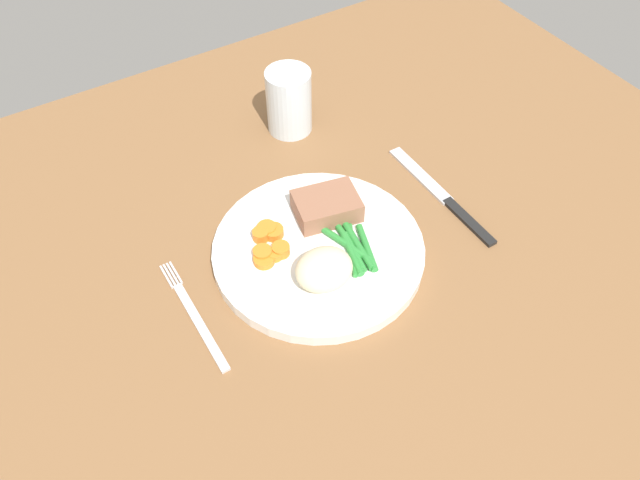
{
  "coord_description": "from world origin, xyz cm",
  "views": [
    {
      "loc": [
        -24.77,
        -42.8,
        60.42
      ],
      "look_at": [
        0.23,
        -2.07,
        4.6
      ],
      "focal_mm": 34.98,
      "sensor_mm": 36.0,
      "label": 1
    }
  ],
  "objects_px": {
    "meat_portion": "(327,206)",
    "knife": "(443,197)",
    "dinner_plate": "(320,250)",
    "fork": "(194,315)",
    "water_glass": "(289,105)"
  },
  "relations": [
    {
      "from": "dinner_plate",
      "to": "water_glass",
      "type": "distance_m",
      "value": 0.25
    },
    {
      "from": "fork",
      "to": "dinner_plate",
      "type": "bearing_deg",
      "value": -3.59
    },
    {
      "from": "dinner_plate",
      "to": "fork",
      "type": "bearing_deg",
      "value": -179.12
    },
    {
      "from": "meat_portion",
      "to": "knife",
      "type": "relative_size",
      "value": 0.38
    },
    {
      "from": "meat_portion",
      "to": "water_glass",
      "type": "bearing_deg",
      "value": 73.98
    },
    {
      "from": "fork",
      "to": "knife",
      "type": "distance_m",
      "value": 0.35
    },
    {
      "from": "dinner_plate",
      "to": "meat_portion",
      "type": "distance_m",
      "value": 0.06
    },
    {
      "from": "dinner_plate",
      "to": "fork",
      "type": "xyz_separation_m",
      "value": [
        -0.17,
        -0.0,
        -0.01
      ]
    },
    {
      "from": "dinner_plate",
      "to": "fork",
      "type": "distance_m",
      "value": 0.17
    },
    {
      "from": "fork",
      "to": "water_glass",
      "type": "xyz_separation_m",
      "value": [
        0.25,
        0.23,
        0.04
      ]
    },
    {
      "from": "meat_portion",
      "to": "knife",
      "type": "distance_m",
      "value": 0.16
    },
    {
      "from": "knife",
      "to": "meat_portion",
      "type": "bearing_deg",
      "value": 160.15
    },
    {
      "from": "fork",
      "to": "water_glass",
      "type": "distance_m",
      "value": 0.34
    },
    {
      "from": "fork",
      "to": "knife",
      "type": "height_order",
      "value": "knife"
    },
    {
      "from": "dinner_plate",
      "to": "meat_portion",
      "type": "bearing_deg",
      "value": 49.4
    }
  ]
}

